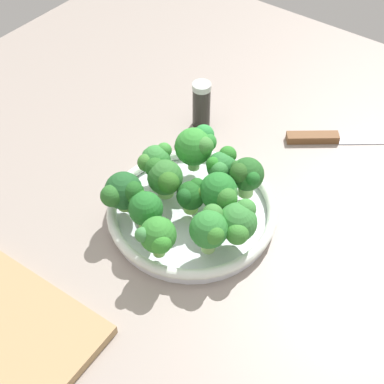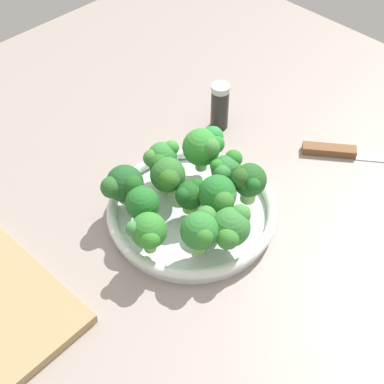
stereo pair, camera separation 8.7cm
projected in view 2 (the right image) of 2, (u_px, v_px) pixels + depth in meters
ground_plane at (191, 205)px, 94.82cm from camera, size 130.00×130.00×2.50cm
bowl at (192, 211)px, 90.15cm from camera, size 27.37×27.37×2.96cm
broccoli_floret_0 at (248, 181)px, 86.62cm from camera, size 5.61×5.82×7.17cm
broccoli_floret_1 at (123, 185)px, 86.86cm from camera, size 6.76×7.10×6.63cm
broccoli_floret_2 at (226, 169)px, 89.32cm from camera, size 4.88×6.37×6.23cm
broccoli_floret_3 at (161, 156)px, 91.42cm from camera, size 4.97×6.19×6.14cm
broccoli_floret_4 at (205, 146)px, 91.44cm from camera, size 6.60×7.27×7.84cm
broccoli_floret_5 at (166, 175)px, 88.23cm from camera, size 6.84×6.05×6.66cm
broccoli_floret_6 at (201, 230)px, 79.70cm from camera, size 5.74×6.55×7.31cm
broccoli_floret_7 at (148, 232)px, 79.83cm from camera, size 5.65×5.70×6.93cm
broccoli_floret_8 at (231, 227)px, 80.97cm from camera, size 5.90×7.08×6.62cm
broccoli_floret_9 at (140, 201)px, 84.53cm from camera, size 6.16×5.25×6.62cm
broccoli_floret_10 at (190, 195)px, 86.07cm from camera, size 4.52×5.42×5.46cm
broccoli_floret_11 at (219, 195)px, 84.76cm from camera, size 6.85×5.94×7.13cm
knife at (356, 153)px, 100.98cm from camera, size 22.51×18.17×1.50cm
pepper_shaker at (220, 106)px, 103.63cm from camera, size 3.51×3.51×9.37cm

